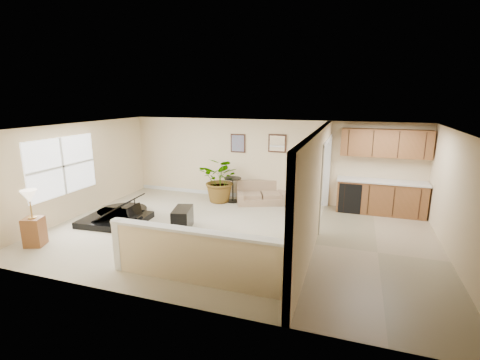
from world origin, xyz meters
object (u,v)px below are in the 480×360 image
(piano_bench, at_px, (183,219))
(palm_plant, at_px, (221,180))
(lamp_stand, at_px, (33,222))
(small_plant, at_px, (298,202))
(piano, at_px, (116,198))
(accent_table, at_px, (233,186))
(loveseat, at_px, (262,192))

(piano_bench, bearing_deg, palm_plant, 88.31)
(piano_bench, distance_m, lamp_stand, 3.23)
(small_plant, bearing_deg, piano_bench, -136.63)
(piano, xyz_separation_m, accent_table, (2.30, 2.56, -0.12))
(piano_bench, xyz_separation_m, loveseat, (1.27, 2.74, 0.06))
(palm_plant, bearing_deg, small_plant, -2.55)
(piano, height_order, small_plant, piano)
(lamp_stand, bearing_deg, piano_bench, 36.28)
(piano, bearing_deg, palm_plant, 47.20)
(piano, xyz_separation_m, lamp_stand, (-0.70, -1.87, -0.08))
(palm_plant, relative_size, lamp_stand, 1.12)
(piano_bench, xyz_separation_m, accent_table, (0.41, 2.53, 0.22))
(palm_plant, bearing_deg, piano, -128.76)
(loveseat, bearing_deg, piano, -161.13)
(piano, xyz_separation_m, palm_plant, (1.96, 2.45, 0.08))
(lamp_stand, bearing_deg, loveseat, 50.24)
(palm_plant, bearing_deg, piano_bench, -91.69)
(small_plant, bearing_deg, palm_plant, 177.45)
(small_plant, distance_m, lamp_stand, 6.57)
(loveseat, relative_size, palm_plant, 1.26)
(accent_table, bearing_deg, loveseat, 13.57)
(accent_table, distance_m, small_plant, 2.06)
(piano, distance_m, piano_bench, 1.92)
(piano_bench, height_order, palm_plant, palm_plant)
(piano_bench, bearing_deg, loveseat, 65.13)
(loveseat, height_order, palm_plant, palm_plant)
(piano_bench, distance_m, accent_table, 2.57)
(piano_bench, relative_size, accent_table, 1.03)
(piano, height_order, piano_bench, piano)
(piano, bearing_deg, piano_bench, -3.12)
(piano_bench, bearing_deg, accent_table, 80.90)
(accent_table, height_order, lamp_stand, lamp_stand)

